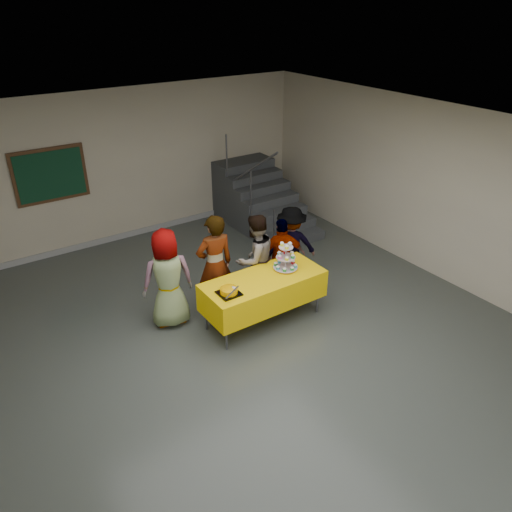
% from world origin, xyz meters
% --- Properties ---
extents(room_shell, '(10.00, 10.04, 3.02)m').
position_xyz_m(room_shell, '(0.00, 0.02, 2.13)').
color(room_shell, '#4C514C').
rests_on(room_shell, ground).
extents(bake_table, '(1.88, 0.78, 0.77)m').
position_xyz_m(bake_table, '(0.61, 0.92, 0.56)').
color(bake_table, '#595960').
rests_on(bake_table, ground).
extents(cupcake_stand, '(0.38, 0.38, 0.44)m').
position_xyz_m(cupcake_stand, '(1.05, 0.96, 0.93)').
color(cupcake_stand, silver).
rests_on(cupcake_stand, bake_table).
extents(bear_cake, '(0.32, 0.36, 0.12)m').
position_xyz_m(bear_cake, '(-0.05, 0.83, 0.83)').
color(bear_cake, black).
rests_on(bear_cake, bake_table).
extents(schoolchild_a, '(0.85, 0.64, 1.56)m').
position_xyz_m(schoolchild_a, '(-0.59, 1.69, 0.78)').
color(schoolchild_a, slate).
rests_on(schoolchild_a, ground).
extents(schoolchild_b, '(0.64, 0.45, 1.66)m').
position_xyz_m(schoolchild_b, '(0.15, 1.58, 0.83)').
color(schoolchild_b, slate).
rests_on(schoolchild_b, ground).
extents(schoolchild_c, '(0.79, 0.65, 1.51)m').
position_xyz_m(schoolchild_c, '(0.86, 1.51, 0.75)').
color(schoolchild_c, slate).
rests_on(schoolchild_c, ground).
extents(schoolchild_d, '(0.85, 0.62, 1.34)m').
position_xyz_m(schoolchild_d, '(1.35, 1.45, 0.67)').
color(schoolchild_d, slate).
rests_on(schoolchild_d, ground).
extents(schoolchild_e, '(1.02, 0.80, 1.39)m').
position_xyz_m(schoolchild_e, '(1.70, 1.66, 0.70)').
color(schoolchild_e, slate).
rests_on(schoolchild_e, ground).
extents(staircase, '(1.30, 2.40, 2.04)m').
position_xyz_m(staircase, '(2.70, 4.13, 0.49)').
color(staircase, '#424447').
rests_on(staircase, ground).
extents(noticeboard, '(1.30, 0.05, 1.00)m').
position_xyz_m(noticeboard, '(-1.30, 4.96, 1.60)').
color(noticeboard, '#472B16').
rests_on(noticeboard, ground).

